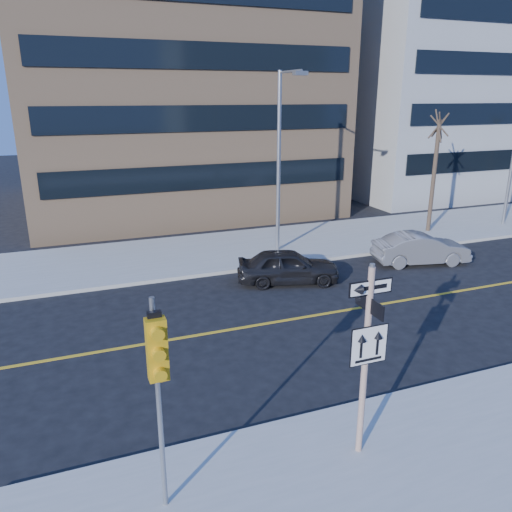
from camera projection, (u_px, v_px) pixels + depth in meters
name	position (u px, v px, depth m)	size (l,w,h in m)	color
ground	(304.00, 392.00, 12.57)	(120.00, 120.00, 0.00)	black
far_sidewalk	(489.00, 221.00, 29.34)	(66.00, 6.00, 0.15)	#ACAAA1
sign_pole	(366.00, 351.00, 9.58)	(0.92, 0.92, 4.06)	silver
traffic_signal	(158.00, 366.00, 7.91)	(0.32, 0.45, 4.00)	gray
parked_car_a	(288.00, 266.00, 19.71)	(4.00, 1.61, 1.36)	black
parked_car_b	(421.00, 249.00, 21.96)	(4.15, 1.45, 1.37)	slate
streetlight_a	(281.00, 152.00, 22.02)	(0.55, 2.25, 8.00)	gray
street_tree_west	(439.00, 128.00, 25.34)	(1.80, 1.80, 6.35)	#372C20
building_brick	(167.00, 65.00, 32.69)	(18.00, 18.00, 18.00)	tan
building_grey_mid	(444.00, 90.00, 39.76)	(20.00, 16.00, 15.00)	#9B9EA0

